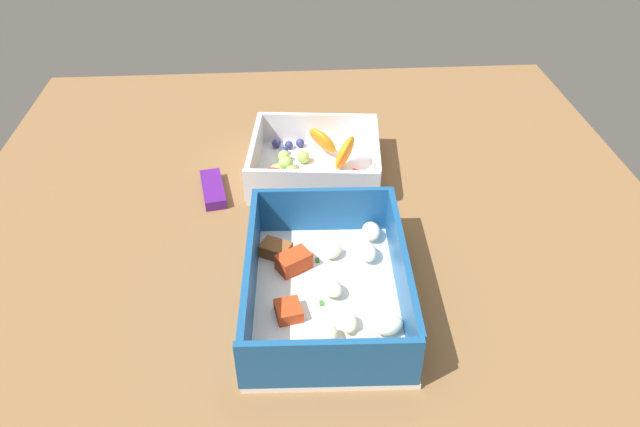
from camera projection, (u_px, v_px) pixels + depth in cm
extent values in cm
cube|color=brown|center=(313.00, 226.00, 66.67)|extent=(80.00, 80.00, 2.00)
cube|color=white|center=(326.00, 297.00, 55.95)|extent=(21.23, 15.32, 0.60)
cube|color=#19518C|center=(331.00, 364.00, 46.23)|extent=(1.16, 14.54, 5.11)
cube|color=#19518C|center=(323.00, 209.00, 62.22)|extent=(1.16, 14.54, 5.11)
cube|color=#19518C|center=(250.00, 277.00, 54.07)|extent=(19.49, 1.35, 5.11)
cube|color=#19518C|center=(402.00, 274.00, 54.38)|extent=(19.49, 1.35, 5.11)
ellipsoid|color=beige|center=(349.00, 323.00, 51.95)|extent=(2.49, 1.92, 1.14)
ellipsoid|color=beige|center=(320.00, 337.00, 50.37)|extent=(3.44, 3.22, 1.41)
ellipsoid|color=beige|center=(333.00, 251.00, 59.60)|extent=(2.58, 2.56, 1.07)
ellipsoid|color=beige|center=(371.00, 231.00, 61.88)|extent=(2.75, 1.94, 1.36)
ellipsoid|color=beige|center=(343.00, 350.00, 49.22)|extent=(2.92, 3.43, 1.45)
ellipsoid|color=beige|center=(369.00, 342.00, 49.98)|extent=(3.29, 3.01, 1.35)
ellipsoid|color=beige|center=(367.00, 251.00, 59.30)|extent=(3.03, 2.31, 1.40)
ellipsoid|color=beige|center=(388.00, 325.00, 51.51)|extent=(2.83, 3.27, 1.37)
ellipsoid|color=beige|center=(330.00, 287.00, 55.25)|extent=(3.39, 3.25, 1.39)
cube|color=red|center=(294.00, 262.00, 58.22)|extent=(3.48, 3.85, 1.74)
cube|color=brown|center=(276.00, 250.00, 59.93)|extent=(3.22, 3.59, 1.37)
cube|color=red|center=(288.00, 311.00, 53.35)|extent=(2.85, 2.68, 1.19)
cube|color=#387A33|center=(346.00, 323.00, 52.85)|extent=(0.60, 0.40, 0.20)
cube|color=#387A33|center=(319.00, 260.00, 59.53)|extent=(0.60, 0.40, 0.20)
cube|color=#387A33|center=(324.00, 303.00, 54.81)|extent=(0.60, 0.40, 0.20)
cube|color=white|center=(315.00, 171.00, 73.21)|extent=(15.38, 16.58, 0.60)
cube|color=white|center=(313.00, 186.00, 66.48)|extent=(2.12, 15.24, 4.10)
cube|color=white|center=(317.00, 128.00, 77.09)|extent=(2.12, 15.24, 4.10)
cube|color=white|center=(255.00, 154.00, 71.98)|extent=(12.72, 1.87, 4.10)
cube|color=white|center=(376.00, 156.00, 71.59)|extent=(12.72, 1.87, 4.10)
ellipsoid|color=orange|center=(323.00, 141.00, 74.17)|extent=(5.37, 5.21, 4.29)
ellipsoid|color=orange|center=(345.00, 153.00, 71.53)|extent=(5.15, 4.33, 4.62)
cube|color=red|center=(360.00, 183.00, 69.06)|extent=(3.64, 3.79, 1.82)
cube|color=#F4EACC|center=(301.00, 184.00, 68.74)|extent=(3.96, 3.54, 1.95)
sphere|color=#9ECC60|center=(286.00, 164.00, 72.38)|extent=(1.84, 1.84, 1.84)
sphere|color=#9ECC60|center=(303.00, 157.00, 73.81)|extent=(1.61, 1.61, 1.61)
sphere|color=#9ECC60|center=(284.00, 156.00, 74.09)|extent=(1.51, 1.51, 1.51)
sphere|color=#9ECC60|center=(292.00, 172.00, 70.88)|extent=(1.77, 1.77, 1.77)
sphere|color=#9ECC60|center=(277.00, 171.00, 70.95)|extent=(1.89, 1.89, 1.89)
cone|color=red|center=(273.00, 182.00, 68.89)|extent=(2.76, 2.76, 2.20)
sphere|color=navy|center=(276.00, 143.00, 76.86)|extent=(1.18, 1.18, 1.18)
sphere|color=navy|center=(289.00, 145.00, 76.64)|extent=(1.07, 1.07, 1.07)
sphere|color=navy|center=(284.00, 151.00, 75.47)|extent=(1.08, 1.08, 1.08)
sphere|color=navy|center=(300.00, 143.00, 76.99)|extent=(1.13, 1.13, 1.13)
cube|color=#51197A|center=(213.00, 189.00, 69.65)|extent=(7.32, 3.62, 1.20)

